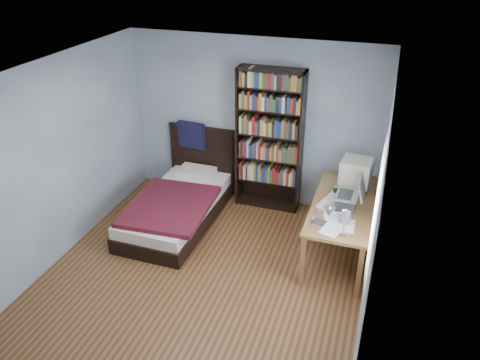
{
  "coord_description": "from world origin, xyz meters",
  "views": [
    {
      "loc": [
        1.85,
        -4.12,
        3.76
      ],
      "look_at": [
        0.24,
        0.76,
        1.01
      ],
      "focal_mm": 35.0,
      "sensor_mm": 36.0,
      "label": 1
    }
  ],
  "objects_px": {
    "soda_can": "(335,191)",
    "bookshelf": "(270,141)",
    "desk": "(345,205)",
    "keyboard": "(331,201)",
    "bed": "(179,203)",
    "desk_lamp": "(332,214)",
    "laptop": "(348,199)",
    "speaker": "(346,218)",
    "crt_monitor": "(355,172)"
  },
  "relations": [
    {
      "from": "speaker",
      "to": "laptop",
      "type": "bearing_deg",
      "value": 107.94
    },
    {
      "from": "bed",
      "to": "desk",
      "type": "bearing_deg",
      "value": 10.39
    },
    {
      "from": "laptop",
      "to": "bookshelf",
      "type": "relative_size",
      "value": 0.2
    },
    {
      "from": "soda_can",
      "to": "bookshelf",
      "type": "xyz_separation_m",
      "value": [
        -1.07,
        0.68,
        0.28
      ]
    },
    {
      "from": "crt_monitor",
      "to": "keyboard",
      "type": "bearing_deg",
      "value": -116.84
    },
    {
      "from": "crt_monitor",
      "to": "desk_lamp",
      "type": "bearing_deg",
      "value": -94.0
    },
    {
      "from": "desk_lamp",
      "to": "keyboard",
      "type": "xyz_separation_m",
      "value": [
        -0.12,
        1.05,
        -0.46
      ]
    },
    {
      "from": "keyboard",
      "to": "bookshelf",
      "type": "height_order",
      "value": "bookshelf"
    },
    {
      "from": "speaker",
      "to": "bookshelf",
      "type": "bearing_deg",
      "value": 148.65
    },
    {
      "from": "speaker",
      "to": "desk_lamp",
      "type": "bearing_deg",
      "value": -85.21
    },
    {
      "from": "soda_can",
      "to": "bed",
      "type": "xyz_separation_m",
      "value": [
        -2.19,
        -0.13,
        -0.53
      ]
    },
    {
      "from": "desk_lamp",
      "to": "keyboard",
      "type": "distance_m",
      "value": 1.15
    },
    {
      "from": "desk_lamp",
      "to": "speaker",
      "type": "bearing_deg",
      "value": 80.13
    },
    {
      "from": "bed",
      "to": "bookshelf",
      "type": "bearing_deg",
      "value": 35.68
    },
    {
      "from": "desk_lamp",
      "to": "speaker",
      "type": "distance_m",
      "value": 0.74
    },
    {
      "from": "soda_can",
      "to": "desk",
      "type": "bearing_deg",
      "value": 66.55
    },
    {
      "from": "speaker",
      "to": "bookshelf",
      "type": "xyz_separation_m",
      "value": [
        -1.28,
        1.33,
        0.25
      ]
    },
    {
      "from": "crt_monitor",
      "to": "desk",
      "type": "bearing_deg",
      "value": 138.03
    },
    {
      "from": "soda_can",
      "to": "bookshelf",
      "type": "distance_m",
      "value": 1.3
    },
    {
      "from": "soda_can",
      "to": "bookshelf",
      "type": "height_order",
      "value": "bookshelf"
    },
    {
      "from": "desk",
      "to": "crt_monitor",
      "type": "bearing_deg",
      "value": -41.97
    },
    {
      "from": "laptop",
      "to": "bed",
      "type": "bearing_deg",
      "value": 176.53
    },
    {
      "from": "laptop",
      "to": "bookshelf",
      "type": "height_order",
      "value": "bookshelf"
    },
    {
      "from": "desk",
      "to": "soda_can",
      "type": "bearing_deg",
      "value": -113.45
    },
    {
      "from": "keyboard",
      "to": "bookshelf",
      "type": "distance_m",
      "value": 1.42
    },
    {
      "from": "laptop",
      "to": "desk_lamp",
      "type": "height_order",
      "value": "desk_lamp"
    },
    {
      "from": "bookshelf",
      "to": "desk",
      "type": "bearing_deg",
      "value": -17.49
    },
    {
      "from": "soda_can",
      "to": "bookshelf",
      "type": "bearing_deg",
      "value": 147.76
    },
    {
      "from": "soda_can",
      "to": "bookshelf",
      "type": "relative_size",
      "value": 0.05
    },
    {
      "from": "desk",
      "to": "speaker",
      "type": "xyz_separation_m",
      "value": [
        0.08,
        -0.95,
        0.39
      ]
    },
    {
      "from": "laptop",
      "to": "bookshelf",
      "type": "xyz_separation_m",
      "value": [
        -1.26,
        0.95,
        0.22
      ]
    },
    {
      "from": "laptop",
      "to": "keyboard",
      "type": "height_order",
      "value": "laptop"
    },
    {
      "from": "desk",
      "to": "soda_can",
      "type": "xyz_separation_m",
      "value": [
        -0.13,
        -0.3,
        0.36
      ]
    },
    {
      "from": "bookshelf",
      "to": "bed",
      "type": "xyz_separation_m",
      "value": [
        -1.12,
        -0.8,
        -0.81
      ]
    },
    {
      "from": "soda_can",
      "to": "laptop",
      "type": "bearing_deg",
      "value": -55.47
    },
    {
      "from": "laptop",
      "to": "speaker",
      "type": "bearing_deg",
      "value": -86.72
    },
    {
      "from": "bookshelf",
      "to": "bed",
      "type": "distance_m",
      "value": 1.6
    },
    {
      "from": "desk",
      "to": "desk_lamp",
      "type": "xyz_separation_m",
      "value": [
        -0.03,
        -1.57,
        0.79
      ]
    },
    {
      "from": "desk_lamp",
      "to": "soda_can",
      "type": "xyz_separation_m",
      "value": [
        -0.1,
        1.27,
        -0.42
      ]
    },
    {
      "from": "crt_monitor",
      "to": "bookshelf",
      "type": "xyz_separation_m",
      "value": [
        -1.28,
        0.45,
        0.09
      ]
    },
    {
      "from": "desk_lamp",
      "to": "speaker",
      "type": "relative_size",
      "value": 3.66
    },
    {
      "from": "bed",
      "to": "soda_can",
      "type": "bearing_deg",
      "value": 3.34
    },
    {
      "from": "desk_lamp",
      "to": "bed",
      "type": "bearing_deg",
      "value": 153.56
    },
    {
      "from": "speaker",
      "to": "bookshelf",
      "type": "distance_m",
      "value": 1.86
    },
    {
      "from": "crt_monitor",
      "to": "speaker",
      "type": "xyz_separation_m",
      "value": [
        0.0,
        -0.88,
        -0.16
      ]
    },
    {
      "from": "crt_monitor",
      "to": "bookshelf",
      "type": "height_order",
      "value": "bookshelf"
    },
    {
      "from": "laptop",
      "to": "speaker",
      "type": "distance_m",
      "value": 0.38
    },
    {
      "from": "keyboard",
      "to": "soda_can",
      "type": "relative_size",
      "value": 4.29
    },
    {
      "from": "desk",
      "to": "crt_monitor",
      "type": "relative_size",
      "value": 3.98
    },
    {
      "from": "desk_lamp",
      "to": "laptop",
      "type": "bearing_deg",
      "value": 85.08
    }
  ]
}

